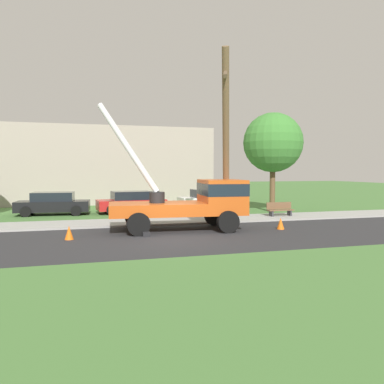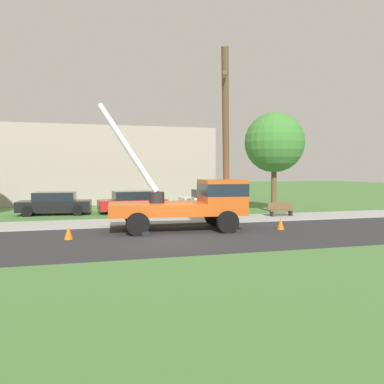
{
  "view_description": "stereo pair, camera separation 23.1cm",
  "coord_description": "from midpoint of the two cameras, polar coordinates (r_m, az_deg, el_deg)",
  "views": [
    {
      "loc": [
        -3.65,
        -15.5,
        2.8
      ],
      "look_at": [
        1.6,
        3.01,
        1.72
      ],
      "focal_mm": 36.26,
      "sensor_mm": 36.0,
      "label": 1
    },
    {
      "loc": [
        -3.43,
        -15.56,
        2.8
      ],
      "look_at": [
        1.6,
        3.01,
        1.72
      ],
      "focal_mm": 36.26,
      "sensor_mm": 36.0,
      "label": 2
    }
  ],
  "objects": [
    {
      "name": "utility_truck",
      "position": [
        18.15,
        0.08,
        -1.17
      ],
      "size": [
        6.74,
        3.25,
        5.98
      ],
      "color": "#C65119",
      "rests_on": "ground"
    },
    {
      "name": "ground_plane",
      "position": [
        27.9,
        -8.49,
        -2.57
      ],
      "size": [
        120.0,
        120.0,
        0.0
      ],
      "primitive_type": "plane",
      "color": "#477538"
    },
    {
      "name": "lowrise_building_backdrop",
      "position": [
        34.64,
        -12.93,
        3.81
      ],
      "size": [
        18.0,
        6.0,
        6.4
      ],
      "primitive_type": "cube",
      "color": "#A5998C",
      "rests_on": "ground"
    },
    {
      "name": "park_bench",
      "position": [
        23.48,
        12.53,
        -2.56
      ],
      "size": [
        1.6,
        0.45,
        0.9
      ],
      "color": "brown",
      "rests_on": "ground"
    },
    {
      "name": "parked_sedan_red",
      "position": [
        25.79,
        -9.16,
        -1.46
      ],
      "size": [
        4.55,
        2.29,
        1.42
      ],
      "color": "#B21E1E",
      "rests_on": "ground"
    },
    {
      "name": "traffic_cone_ahead",
      "position": [
        18.85,
        12.56,
        -4.53
      ],
      "size": [
        0.36,
        0.36,
        0.56
      ],
      "primitive_type": "cone",
      "color": "orange",
      "rests_on": "ground"
    },
    {
      "name": "road_asphalt",
      "position": [
        16.18,
        -2.99,
        -6.73
      ],
      "size": [
        80.0,
        7.03,
        0.01
      ],
      "primitive_type": "cube",
      "color": "#2B2B2D",
      "rests_on": "ground"
    },
    {
      "name": "roadside_tree_far",
      "position": [
        26.51,
        11.57,
        7.1
      ],
      "size": [
        3.96,
        3.96,
        6.62
      ],
      "color": "brown",
      "rests_on": "ground"
    },
    {
      "name": "parked_sedan_black",
      "position": [
        25.88,
        -19.98,
        -1.6
      ],
      "size": [
        4.53,
        2.24,
        1.42
      ],
      "color": "black",
      "rests_on": "ground"
    },
    {
      "name": "sidewalk_strip",
      "position": [
        20.96,
        -6.01,
        -4.33
      ],
      "size": [
        80.0,
        2.85,
        0.1
      ],
      "primitive_type": "cube",
      "color": "#9E9E99",
      "rests_on": "ground"
    },
    {
      "name": "leaning_utility_pole",
      "position": [
        18.93,
        4.66,
        7.51
      ],
      "size": [
        1.86,
        4.14,
        8.28
      ],
      "color": "brown",
      "rests_on": "ground"
    },
    {
      "name": "parked_sedan_white",
      "position": [
        27.89,
        2.37,
        -1.07
      ],
      "size": [
        4.46,
        2.11,
        1.42
      ],
      "color": "silver",
      "rests_on": "ground"
    },
    {
      "name": "traffic_cone_behind",
      "position": [
        16.5,
        -18.02,
        -5.72
      ],
      "size": [
        0.36,
        0.36,
        0.56
      ],
      "primitive_type": "cone",
      "color": "orange",
      "rests_on": "ground"
    },
    {
      "name": "traffic_cone_curbside",
      "position": [
        20.08,
        2.91,
        -3.99
      ],
      "size": [
        0.36,
        0.36,
        0.56
      ],
      "primitive_type": "cone",
      "color": "orange",
      "rests_on": "ground"
    }
  ]
}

